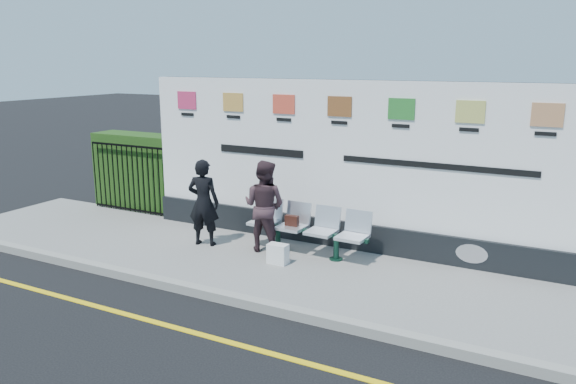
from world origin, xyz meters
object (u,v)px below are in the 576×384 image
object	(u,v)px
bench	(306,241)
woman_left	(204,202)
woman_right	(264,206)
billboard	(340,176)

from	to	relation	value
bench	woman_left	bearing A→B (deg)	-166.02
bench	woman_left	world-z (taller)	woman_left
woman_left	bench	bearing A→B (deg)	178.49
bench	woman_left	size ratio (longest dim) A/B	1.38
bench	woman_right	distance (m)	0.97
billboard	bench	world-z (taller)	billboard
woman_left	woman_right	world-z (taller)	woman_right
billboard	bench	xyz separation A→B (m)	(-0.31, -0.73, -1.06)
woman_left	woman_right	bearing A→B (deg)	178.84
billboard	woman_right	bearing A→B (deg)	-140.58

